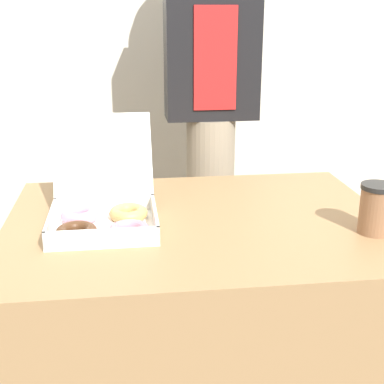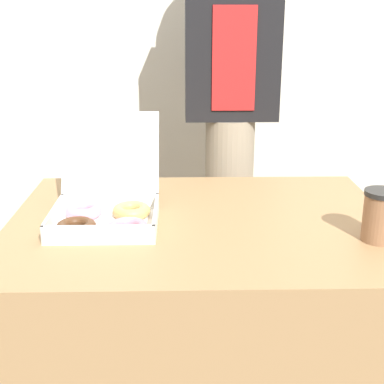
{
  "view_description": "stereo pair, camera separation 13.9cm",
  "coord_description": "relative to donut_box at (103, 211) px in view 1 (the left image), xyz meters",
  "views": [
    {
      "loc": [
        -0.2,
        -1.37,
        1.25
      ],
      "look_at": [
        -0.03,
        -0.06,
        0.81
      ],
      "focal_mm": 50.0,
      "sensor_mm": 36.0,
      "label": 1
    },
    {
      "loc": [
        -0.06,
        -1.38,
        1.25
      ],
      "look_at": [
        -0.03,
        -0.06,
        0.81
      ],
      "focal_mm": 50.0,
      "sensor_mm": 36.0,
      "label": 2
    }
  ],
  "objects": [
    {
      "name": "wall_back",
      "position": [
        0.26,
        1.12,
        0.55
      ],
      "size": [
        10.0,
        0.05,
        2.6
      ],
      "color": "beige",
      "rests_on": "ground_plane"
    },
    {
      "name": "table",
      "position": [
        0.26,
        0.01,
        -0.4
      ],
      "size": [
        1.06,
        0.8,
        0.71
      ],
      "color": "#99754C",
      "rests_on": "ground_plane"
    },
    {
      "name": "donut_box",
      "position": [
        0.0,
        0.0,
        0.0
      ],
      "size": [
        0.28,
        0.39,
        0.26
      ],
      "color": "white",
      "rests_on": "table"
    },
    {
      "name": "coffee_cup",
      "position": [
        0.7,
        -0.14,
        0.02
      ],
      "size": [
        0.09,
        0.09,
        0.13
      ],
      "color": "#8C6042",
      "rests_on": "table"
    },
    {
      "name": "person_customer",
      "position": [
        0.4,
        0.65,
        0.23
      ],
      "size": [
        0.34,
        0.23,
        1.69
      ],
      "color": "gray",
      "rests_on": "ground_plane"
    }
  ]
}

